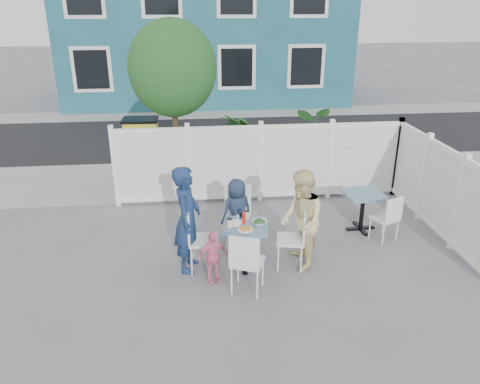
{
  "coord_description": "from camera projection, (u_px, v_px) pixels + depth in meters",
  "views": [
    {
      "loc": [
        -1.28,
        -6.52,
        3.88
      ],
      "look_at": [
        -0.55,
        0.21,
        1.1
      ],
      "focal_mm": 35.0,
      "sensor_mm": 36.0,
      "label": 1
    }
  ],
  "objects": [
    {
      "name": "near_sidewalk",
      "position": [
        247.0,
        177.0,
        11.09
      ],
      "size": [
        24.0,
        2.6,
        0.01
      ],
      "primitive_type": "cube",
      "color": "gray",
      "rests_on": "ground"
    },
    {
      "name": "potted_shrub_a",
      "position": [
        242.0,
        152.0,
        10.11
      ],
      "size": [
        1.31,
        1.31,
        1.67
      ],
      "primitive_type": "imported",
      "rotation": [
        0.0,
        0.0,
        2.24
      ],
      "color": "#14421C",
      "rests_on": "ground"
    },
    {
      "name": "chair_left",
      "position": [
        198.0,
        235.0,
        7.09
      ],
      "size": [
        0.46,
        0.48,
        1.01
      ],
      "rotation": [
        0.0,
        0.0,
        -1.62
      ],
      "color": "white",
      "rests_on": "ground"
    },
    {
      "name": "chair_right",
      "position": [
        296.0,
        235.0,
        7.16
      ],
      "size": [
        0.5,
        0.51,
        0.96
      ],
      "rotation": [
        0.0,
        0.0,
        1.36
      ],
      "color": "white",
      "rests_on": "ground"
    },
    {
      "name": "toddler",
      "position": [
        213.0,
        257.0,
        6.81
      ],
      "size": [
        0.52,
        0.37,
        0.82
      ],
      "primitive_type": "imported",
      "rotation": [
        0.0,
        0.0,
        0.39
      ],
      "color": "pink",
      "rests_on": "ground"
    },
    {
      "name": "pepper_shaker",
      "position": [
        241.0,
        215.0,
        7.34
      ],
      "size": [
        0.03,
        0.03,
        0.08
      ],
      "primitive_type": "cylinder",
      "color": "black",
      "rests_on": "main_table"
    },
    {
      "name": "fence_right",
      "position": [
        440.0,
        192.0,
        8.15
      ],
      "size": [
        0.08,
        3.66,
        1.6
      ],
      "rotation": [
        0.0,
        0.0,
        1.57
      ],
      "color": "white",
      "rests_on": "ground"
    },
    {
      "name": "ground",
      "position": [
        275.0,
        258.0,
        7.6
      ],
      "size": [
        80.0,
        80.0,
        0.0
      ],
      "primitive_type": "plane",
      "color": "slate"
    },
    {
      "name": "chair_back",
      "position": [
        238.0,
        210.0,
        7.92
      ],
      "size": [
        0.48,
        0.47,
        1.0
      ],
      "rotation": [
        0.0,
        0.0,
        3.07
      ],
      "color": "white",
      "rests_on": "ground"
    },
    {
      "name": "chair_spare",
      "position": [
        389.0,
        215.0,
        7.94
      ],
      "size": [
        0.51,
        0.5,
        0.85
      ],
      "rotation": [
        0.0,
        0.0,
        0.43
      ],
      "color": "white",
      "rests_on": "ground"
    },
    {
      "name": "coffee_cup_a",
      "position": [
        230.0,
        223.0,
        7.03
      ],
      "size": [
        0.09,
        0.09,
        0.13
      ],
      "primitive_type": "cylinder",
      "color": "beige",
      "rests_on": "main_table"
    },
    {
      "name": "street",
      "position": [
        232.0,
        135.0,
        14.5
      ],
      "size": [
        24.0,
        5.0,
        0.01
      ],
      "primitive_type": "cube",
      "color": "black",
      "rests_on": "ground"
    },
    {
      "name": "main_table",
      "position": [
        246.0,
        235.0,
        7.16
      ],
      "size": [
        0.77,
        0.77,
        0.71
      ],
      "rotation": [
        0.0,
        0.0,
        -0.15
      ],
      "color": "#415C7C",
      "rests_on": "ground"
    },
    {
      "name": "plate_side",
      "position": [
        235.0,
        223.0,
        7.17
      ],
      "size": [
        0.23,
        0.23,
        0.02
      ],
      "primitive_type": "cylinder",
      "color": "white",
      "rests_on": "main_table"
    },
    {
      "name": "boy",
      "position": [
        237.0,
        211.0,
        7.92
      ],
      "size": [
        0.66,
        0.56,
        1.14
      ],
      "primitive_type": "imported",
      "rotation": [
        0.0,
        0.0,
        3.56
      ],
      "color": "#202E47",
      "rests_on": "ground"
    },
    {
      "name": "far_sidewalk",
      "position": [
        225.0,
        113.0,
        17.35
      ],
      "size": [
        24.0,
        1.6,
        0.01
      ],
      "primitive_type": "cube",
      "color": "gray",
      "rests_on": "ground"
    },
    {
      "name": "salt_shaker",
      "position": [
        238.0,
        217.0,
        7.3
      ],
      "size": [
        0.03,
        0.03,
        0.07
      ],
      "primitive_type": "cylinder",
      "color": "white",
      "rests_on": "main_table"
    },
    {
      "name": "spare_table",
      "position": [
        363.0,
        201.0,
        8.34
      ],
      "size": [
        0.73,
        0.73,
        0.72
      ],
      "rotation": [
        0.0,
        0.0,
        0.07
      ],
      "color": "#415C7C",
      "rests_on": "ground"
    },
    {
      "name": "man",
      "position": [
        187.0,
        219.0,
        7.01
      ],
      "size": [
        0.51,
        0.68,
        1.67
      ],
      "primitive_type": "imported",
      "rotation": [
        0.0,
        0.0,
        1.37
      ],
      "color": "navy",
      "rests_on": "ground"
    },
    {
      "name": "building",
      "position": [
        205.0,
        23.0,
        19.28
      ],
      "size": [
        11.0,
        6.0,
        6.0
      ],
      "color": "#1C5161",
      "rests_on": "ground"
    },
    {
      "name": "plate_main",
      "position": [
        245.0,
        229.0,
        6.96
      ],
      "size": [
        0.23,
        0.23,
        0.01
      ],
      "primitive_type": "cylinder",
      "color": "white",
      "rests_on": "main_table"
    },
    {
      "name": "tree",
      "position": [
        172.0,
        69.0,
        9.49
      ],
      "size": [
        1.8,
        1.62,
        3.59
      ],
      "color": "#382316",
      "rests_on": "ground"
    },
    {
      "name": "chair_near",
      "position": [
        246.0,
        259.0,
        6.48
      ],
      "size": [
        0.56,
        0.55,
        0.95
      ],
      "rotation": [
        0.0,
        0.0,
        -0.37
      ],
      "color": "white",
      "rests_on": "ground"
    },
    {
      "name": "potted_shrub_b",
      "position": [
        325.0,
        152.0,
        10.21
      ],
      "size": [
        1.59,
        1.41,
        1.64
      ],
      "primitive_type": "imported",
      "rotation": [
        0.0,
        0.0,
        3.04
      ],
      "color": "#14421C",
      "rests_on": "ground"
    },
    {
      "name": "ketchup_bottle",
      "position": [
        244.0,
        219.0,
        7.13
      ],
      "size": [
        0.05,
        0.05,
        0.16
      ],
      "primitive_type": "cylinder",
      "color": "red",
      "rests_on": "main_table"
    },
    {
      "name": "fence_back",
      "position": [
        260.0,
        164.0,
        9.52
      ],
      "size": [
        5.86,
        0.08,
        1.6
      ],
      "color": "white",
      "rests_on": "ground"
    },
    {
      "name": "utility_cabinet",
      "position": [
        143.0,
        150.0,
        10.78
      ],
      "size": [
        0.75,
        0.54,
        1.36
      ],
      "primitive_type": "cube",
      "rotation": [
        0.0,
        0.0,
        -0.03
      ],
      "color": "yellow",
      "rests_on": "ground"
    },
    {
      "name": "salad_bowl",
      "position": [
        259.0,
        223.0,
        7.13
      ],
      "size": [
        0.23,
        0.23,
        0.06
      ],
      "primitive_type": "imported",
      "color": "white",
      "rests_on": "main_table"
    },
    {
      "name": "coffee_cup_b",
      "position": [
        247.0,
        215.0,
        7.31
      ],
      "size": [
        0.08,
        0.08,
        0.12
      ],
      "primitive_type": "cylinder",
      "color": "beige",
      "rests_on": "main_table"
    },
    {
      "name": "woman",
      "position": [
        301.0,
        220.0,
        7.09
      ],
      "size": [
        0.61,
        0.77,
        1.57
      ],
      "primitive_type": "imported",
      "rotation": [
        0.0,
        0.0,
        -1.56
      ],
      "color": "#ECCF56",
      "rests_on": "ground"
    }
  ]
}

